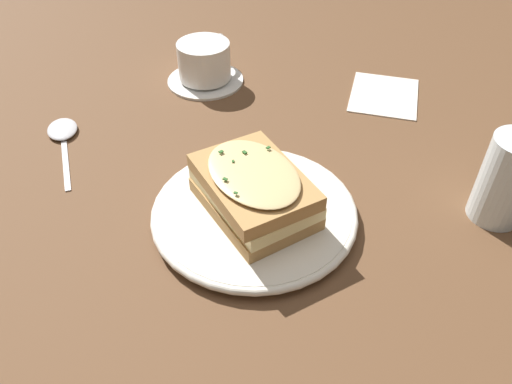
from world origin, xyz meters
TOP-DOWN VIEW (x-y plane):
  - ground_plane at (0.00, 0.00)m, footprint 2.40×2.40m
  - dinner_plate at (-0.02, 0.00)m, footprint 0.26×0.26m
  - sandwich at (-0.01, -0.00)m, footprint 0.16×0.19m
  - teacup_with_saucer at (-0.26, -0.27)m, footprint 0.15×0.14m
  - water_glass at (-0.19, 0.25)m, footprint 0.07×0.07m
  - spoon at (-0.01, -0.35)m, footprint 0.13×0.16m
  - napkin at (-0.39, 0.02)m, footprint 0.16×0.15m

SIDE VIEW (x-z plane):
  - ground_plane at x=0.00m, z-range 0.00..0.00m
  - napkin at x=-0.39m, z-range 0.00..0.00m
  - spoon at x=-0.01m, z-range 0.00..0.01m
  - dinner_plate at x=-0.02m, z-range 0.00..0.02m
  - teacup_with_saucer at x=-0.26m, z-range 0.00..0.07m
  - sandwich at x=-0.01m, z-range 0.02..0.08m
  - water_glass at x=-0.19m, z-range 0.00..0.12m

